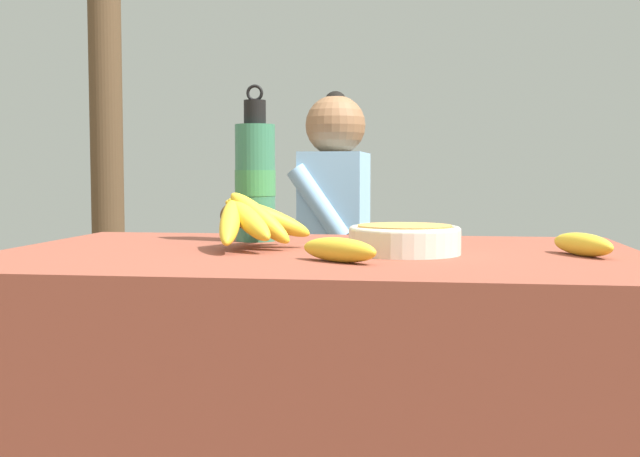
{
  "coord_description": "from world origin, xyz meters",
  "views": [
    {
      "loc": [
        0.22,
        -1.52,
        0.83
      ],
      "look_at": [
        -0.0,
        0.05,
        0.72
      ],
      "focal_mm": 45.0,
      "sensor_mm": 36.0,
      "label": 1
    }
  ],
  "objects_px": {
    "seated_vendor": "(322,230)",
    "support_post_near": "(106,92)",
    "banana_bunch_green": "(546,278)",
    "loose_banana_front": "(339,250)",
    "banana_bunch_ripe": "(251,218)",
    "loose_banana_side": "(583,244)",
    "wooden_bench": "(403,314)",
    "water_bottle": "(255,179)",
    "serving_bowl": "(405,238)"
  },
  "relations": [
    {
      "from": "wooden_bench",
      "to": "support_post_near",
      "type": "bearing_deg",
      "value": 160.26
    },
    {
      "from": "loose_banana_front",
      "to": "support_post_near",
      "type": "height_order",
      "value": "support_post_near"
    },
    {
      "from": "support_post_near",
      "to": "seated_vendor",
      "type": "bearing_deg",
      "value": -26.32
    },
    {
      "from": "banana_bunch_ripe",
      "to": "wooden_bench",
      "type": "distance_m",
      "value": 1.22
    },
    {
      "from": "serving_bowl",
      "to": "loose_banana_side",
      "type": "height_order",
      "value": "serving_bowl"
    },
    {
      "from": "serving_bowl",
      "to": "loose_banana_side",
      "type": "xyz_separation_m",
      "value": [
        0.32,
        0.01,
        -0.01
      ]
    },
    {
      "from": "wooden_bench",
      "to": "banana_bunch_ripe",
      "type": "bearing_deg",
      "value": -102.99
    },
    {
      "from": "loose_banana_side",
      "to": "wooden_bench",
      "type": "relative_size",
      "value": 0.11
    },
    {
      "from": "loose_banana_side",
      "to": "banana_bunch_green",
      "type": "xyz_separation_m",
      "value": [
        0.1,
        1.17,
        -0.21
      ]
    },
    {
      "from": "banana_bunch_ripe",
      "to": "seated_vendor",
      "type": "height_order",
      "value": "seated_vendor"
    },
    {
      "from": "serving_bowl",
      "to": "banana_bunch_ripe",
      "type": "bearing_deg",
      "value": 169.24
    },
    {
      "from": "loose_banana_front",
      "to": "banana_bunch_green",
      "type": "height_order",
      "value": "loose_banana_front"
    },
    {
      "from": "water_bottle",
      "to": "loose_banana_side",
      "type": "bearing_deg",
      "value": -18.95
    },
    {
      "from": "loose_banana_front",
      "to": "support_post_near",
      "type": "bearing_deg",
      "value": 123.23
    },
    {
      "from": "banana_bunch_ripe",
      "to": "loose_banana_side",
      "type": "relative_size",
      "value": 1.85
    },
    {
      "from": "banana_bunch_green",
      "to": "seated_vendor",
      "type": "bearing_deg",
      "value": -177.44
    },
    {
      "from": "water_bottle",
      "to": "banana_bunch_green",
      "type": "height_order",
      "value": "water_bottle"
    },
    {
      "from": "seated_vendor",
      "to": "support_post_near",
      "type": "xyz_separation_m",
      "value": [
        -0.95,
        0.47,
        0.52
      ]
    },
    {
      "from": "water_bottle",
      "to": "wooden_bench",
      "type": "relative_size",
      "value": 0.22
    },
    {
      "from": "wooden_bench",
      "to": "seated_vendor",
      "type": "height_order",
      "value": "seated_vendor"
    },
    {
      "from": "water_bottle",
      "to": "loose_banana_side",
      "type": "xyz_separation_m",
      "value": [
        0.66,
        -0.23,
        -0.12
      ]
    },
    {
      "from": "loose_banana_side",
      "to": "wooden_bench",
      "type": "xyz_separation_m",
      "value": [
        -0.37,
        1.17,
        -0.34
      ]
    },
    {
      "from": "wooden_bench",
      "to": "support_post_near",
      "type": "xyz_separation_m",
      "value": [
        -1.22,
        0.44,
        0.8
      ]
    },
    {
      "from": "banana_bunch_green",
      "to": "banana_bunch_ripe",
      "type": "bearing_deg",
      "value": -122.69
    },
    {
      "from": "serving_bowl",
      "to": "water_bottle",
      "type": "relative_size",
      "value": 0.61
    },
    {
      "from": "serving_bowl",
      "to": "support_post_near",
      "type": "xyz_separation_m",
      "value": [
        -1.27,
        1.62,
        0.44
      ]
    },
    {
      "from": "banana_bunch_green",
      "to": "serving_bowl",
      "type": "bearing_deg",
      "value": -109.43
    },
    {
      "from": "loose_banana_side",
      "to": "banana_bunch_ripe",
      "type": "bearing_deg",
      "value": 175.73
    },
    {
      "from": "serving_bowl",
      "to": "loose_banana_side",
      "type": "distance_m",
      "value": 0.32
    },
    {
      "from": "banana_bunch_green",
      "to": "loose_banana_front",
      "type": "bearing_deg",
      "value": -111.34
    },
    {
      "from": "banana_bunch_ripe",
      "to": "loose_banana_front",
      "type": "distance_m",
      "value": 0.29
    },
    {
      "from": "seated_vendor",
      "to": "support_post_near",
      "type": "height_order",
      "value": "support_post_near"
    },
    {
      "from": "banana_bunch_ripe",
      "to": "banana_bunch_green",
      "type": "xyz_separation_m",
      "value": [
        0.72,
        1.13,
        -0.25
      ]
    },
    {
      "from": "serving_bowl",
      "to": "seated_vendor",
      "type": "distance_m",
      "value": 1.2
    },
    {
      "from": "banana_bunch_ripe",
      "to": "water_bottle",
      "type": "bearing_deg",
      "value": 99.96
    },
    {
      "from": "banana_bunch_ripe",
      "to": "serving_bowl",
      "type": "relative_size",
      "value": 1.48
    },
    {
      "from": "seated_vendor",
      "to": "banana_bunch_green",
      "type": "relative_size",
      "value": 4.37
    },
    {
      "from": "water_bottle",
      "to": "loose_banana_side",
      "type": "distance_m",
      "value": 0.71
    },
    {
      "from": "banana_bunch_ripe",
      "to": "seated_vendor",
      "type": "distance_m",
      "value": 1.1
    },
    {
      "from": "banana_bunch_ripe",
      "to": "loose_banana_side",
      "type": "bearing_deg",
      "value": -4.27
    },
    {
      "from": "loose_banana_front",
      "to": "loose_banana_side",
      "type": "bearing_deg",
      "value": 21.0
    },
    {
      "from": "seated_vendor",
      "to": "loose_banana_front",
      "type": "bearing_deg",
      "value": 100.28
    },
    {
      "from": "banana_bunch_ripe",
      "to": "support_post_near",
      "type": "xyz_separation_m",
      "value": [
        -0.96,
        1.56,
        0.41
      ]
    },
    {
      "from": "loose_banana_side",
      "to": "support_post_near",
      "type": "height_order",
      "value": "support_post_near"
    },
    {
      "from": "banana_bunch_ripe",
      "to": "loose_banana_side",
      "type": "xyz_separation_m",
      "value": [
        0.63,
        -0.05,
        -0.04
      ]
    },
    {
      "from": "wooden_bench",
      "to": "loose_banana_side",
      "type": "bearing_deg",
      "value": -72.6
    },
    {
      "from": "water_bottle",
      "to": "seated_vendor",
      "type": "xyz_separation_m",
      "value": [
        0.02,
        0.91,
        -0.18
      ]
    },
    {
      "from": "support_post_near",
      "to": "banana_bunch_ripe",
      "type": "bearing_deg",
      "value": -58.41
    },
    {
      "from": "serving_bowl",
      "to": "loose_banana_front",
      "type": "distance_m",
      "value": 0.19
    },
    {
      "from": "banana_bunch_ripe",
      "to": "wooden_bench",
      "type": "relative_size",
      "value": 0.2
    }
  ]
}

